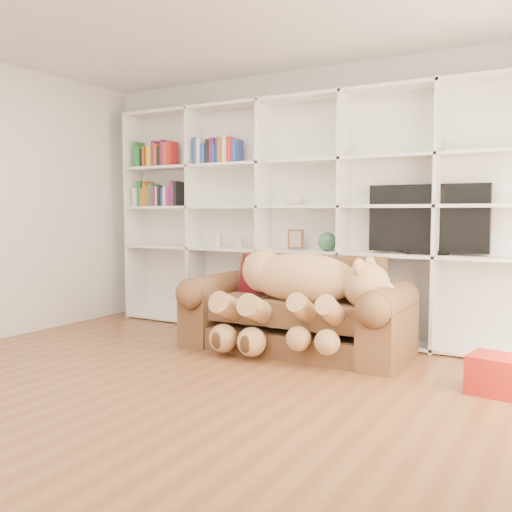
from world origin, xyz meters
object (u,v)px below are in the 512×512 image
Objects in this scene: sofa at (296,315)px; gift_box at (495,374)px; tv at (428,220)px; teddy_bear at (299,289)px.

sofa is 1.80m from gift_box.
gift_box is 0.31× the size of tv.
teddy_bear reaches higher than sofa.
sofa is 1.88× the size of tv.
sofa is at bearing 165.76° from gift_box.
tv is (1.00, 0.64, 0.86)m from sofa.
gift_box is (1.63, -0.27, -0.45)m from teddy_bear.
teddy_bear is at bearing -58.36° from sofa.
teddy_bear is 1.71m from gift_box.
gift_box is (1.73, -0.44, -0.19)m from sofa.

